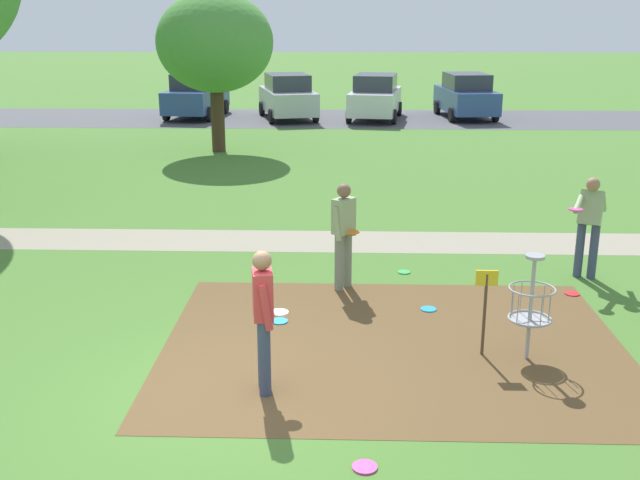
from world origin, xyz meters
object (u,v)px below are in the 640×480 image
Objects in this scene: frisbee_far_left at (572,294)px; tree_mid_left at (215,43)px; player_waiting_left at (263,313)px; frisbee_near_basket at (404,272)px; frisbee_by_tee at (365,467)px; player_throwing at (344,230)px; frisbee_mid_grass at (279,321)px; disc_golf_basket at (526,303)px; player_foreground_watching at (589,221)px; parked_car_rightmost at (466,96)px; parked_car_center_left at (288,97)px; parked_car_center_right at (375,97)px; frisbee_far_right at (428,309)px; parked_car_leftmost at (196,95)px.

tree_mid_left is at bearing 121.12° from frisbee_far_left.
frisbee_near_basket is at bearing 65.42° from player_waiting_left.
frisbee_by_tee is at bearing -124.95° from frisbee_far_left.
player_throwing reaches higher than frisbee_near_basket.
disc_golf_basket is at bearing -18.56° from frisbee_mid_grass.
frisbee_by_tee is 1.08× the size of frisbee_far_left.
tree_mid_left reaches higher than frisbee_near_basket.
frisbee_mid_grass is 1.06× the size of frisbee_far_left.
player_foreground_watching is 7.38× the size of frisbee_far_left.
parked_car_rightmost is (9.08, 8.28, -2.44)m from tree_mid_left.
player_throwing is 0.35× the size of tree_mid_left.
parked_car_center_left and parked_car_center_right have the same top height.
parked_car_center_right is at bearing 90.03° from frisbee_far_right.
parked_car_center_left is 3.62m from parked_car_center_right.
player_waiting_left is at bearing -95.26° from parked_car_center_right.
frisbee_near_basket is at bearing -66.60° from tree_mid_left.
player_waiting_left is 0.39× the size of parked_car_leftmost.
frisbee_far_right is 20.99m from parked_car_center_right.
player_throwing is at bearing 177.23° from frisbee_far_left.
parked_car_leftmost and parked_car_rightmost have the same top height.
parked_car_leftmost is (-5.34, 24.01, -0.05)m from player_waiting_left.
parked_car_leftmost reaches higher than frisbee_by_tee.
frisbee_far_left is at bearing -83.43° from parked_car_center_right.
parked_car_center_left is at bearing 95.86° from frisbee_by_tee.
player_foreground_watching is at bearing -71.92° from parked_car_center_left.
player_waiting_left is at bearing -104.64° from player_throwing.
frisbee_near_basket is at bearing 82.01° from frisbee_by_tee.
frisbee_by_tee is at bearing -87.45° from player_throwing.
player_waiting_left is 23.64m from parked_car_center_left.
frisbee_far_left is at bearing 15.48° from frisbee_mid_grass.
parked_car_center_right is at bearing 87.62° from frisbee_by_tee.
frisbee_near_basket is 0.87× the size of frisbee_mid_grass.
parked_car_rightmost is (5.99, 22.13, 0.91)m from frisbee_mid_grass.
parked_car_rightmost is (7.44, 0.57, 0.00)m from parked_car_center_left.
disc_golf_basket is 3.58m from frisbee_near_basket.
player_foreground_watching reaches higher than frisbee_near_basket.
frisbee_mid_grass is (-4.92, -2.04, -0.98)m from player_foreground_watching.
player_throwing is 3.58m from player_waiting_left.
parked_car_leftmost is (-10.26, 19.93, -0.06)m from player_foreground_watching.
frisbee_mid_grass is at bearing -86.16° from parked_car_center_left.
frisbee_by_tee is at bearing -84.14° from parked_car_center_left.
disc_golf_basket is 24.58m from parked_car_leftmost.
frisbee_far_left is at bearing -73.66° from parked_car_center_left.
player_waiting_left is 8.00× the size of frisbee_near_basket.
frisbee_by_tee is (-3.79, -5.62, -0.98)m from player_foreground_watching.
parked_car_center_left is at bearing 99.94° from frisbee_near_basket.
frisbee_mid_grass is 21.63m from parked_car_center_right.
parked_car_center_left is (-1.45, 21.56, 0.91)m from frisbee_mid_grass.
player_throwing is 1.83m from frisbee_far_right.
parked_car_leftmost reaches higher than player_waiting_left.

